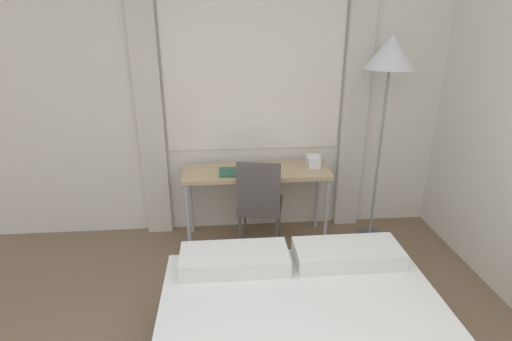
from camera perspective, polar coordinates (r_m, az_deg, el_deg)
The scene contains 6 objects.
wall_back_with_window at distance 3.83m, azimuth -2.07°, elevation 10.43°, with size 4.95×0.13×2.70m.
desk at distance 3.75m, azimuth 0.07°, elevation -0.84°, with size 1.36×0.46×0.73m.
desk_chair at distance 3.63m, azimuth 0.52°, elevation -4.37°, with size 0.47×0.47×0.91m.
standing_lamp at distance 3.70m, azimuth 18.61°, elevation 14.59°, with size 0.43×0.43×1.93m.
telephone at distance 3.84m, azimuth 8.17°, elevation 1.39°, with size 0.13×0.17×0.12m.
book at distance 3.64m, azimuth -2.95°, elevation -0.19°, with size 0.30×0.21×0.02m.
Camera 1 is at (-0.17, -0.96, 2.08)m, focal length 28.00 mm.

